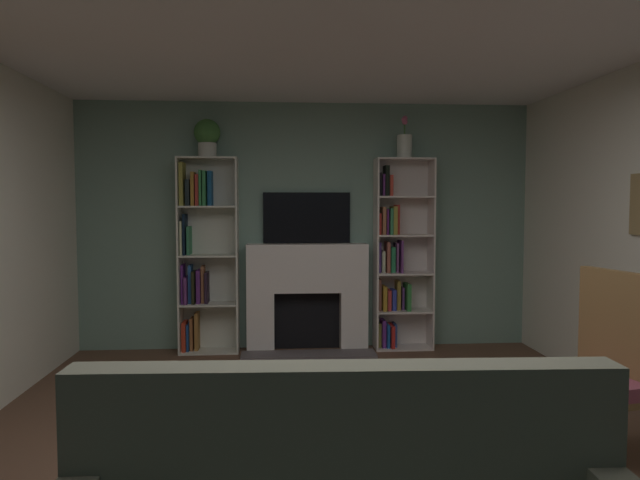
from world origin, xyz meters
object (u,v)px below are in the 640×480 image
fireplace (307,293)px  armchair (592,367)px  bookshelf_right (396,258)px  vase_with_flowers (405,144)px  tv (307,218)px  bookshelf_left (202,253)px  potted_plant (207,136)px

fireplace → armchair: armchair is taller
bookshelf_right → vase_with_flowers: size_ratio=4.58×
fireplace → tv: 0.80m
bookshelf_left → fireplace: bearing=-1.1°
tv → bookshelf_right: 1.05m
bookshelf_right → armchair: (0.62, -2.80, -0.40)m
tv → bookshelf_right: bearing=-4.6°
bookshelf_right → potted_plant: bearing=-178.8°
potted_plant → vase_with_flowers: 2.04m
fireplace → potted_plant: 1.92m
fireplace → bookshelf_right: bookshelf_right is taller
tv → armchair: size_ratio=0.81×
fireplace → tv: (0.00, 0.10, 0.79)m
bookshelf_right → potted_plant: size_ratio=5.22×
potted_plant → vase_with_flowers: bearing=0.0°
tv → bookshelf_right: bookshelf_right is taller
bookshelf_left → armchair: 3.89m
bookshelf_right → vase_with_flowers: vase_with_flowers is taller
vase_with_flowers → armchair: (0.55, -2.76, -1.60)m
potted_plant → tv: bearing=6.7°
tv → fireplace: bearing=-90.0°
tv → bookshelf_left: 1.15m
bookshelf_right → armchair: bearing=-77.6°
bookshelf_left → potted_plant: potted_plant is taller
bookshelf_left → bookshelf_right: bearing=0.0°
potted_plant → armchair: size_ratio=0.34×
bookshelf_left → tv: bearing=4.1°
tv → potted_plant: 1.32m
tv → potted_plant: (-1.02, -0.12, 0.84)m
bookshelf_left → armchair: bookshelf_left is taller
vase_with_flowers → bookshelf_left: bearing=178.9°
armchair → bookshelf_left: bearing=133.5°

